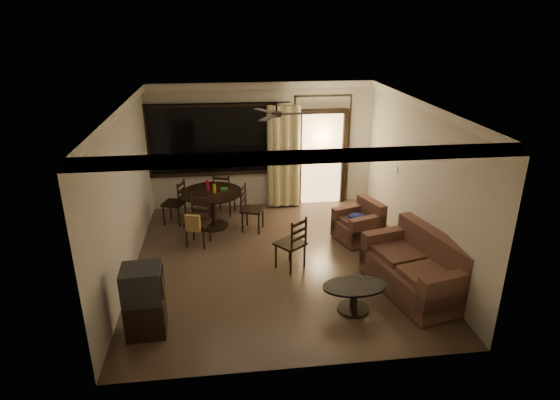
{
  "coord_description": "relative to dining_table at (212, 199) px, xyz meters",
  "views": [
    {
      "loc": [
        -0.86,
        -7.35,
        4.11
      ],
      "look_at": [
        0.08,
        0.2,
        1.1
      ],
      "focal_mm": 30.0,
      "sensor_mm": 36.0,
      "label": 1
    }
  ],
  "objects": [
    {
      "name": "dining_chair_south",
      "position": [
        -0.28,
        -0.81,
        -0.31
      ],
      "size": [
        0.53,
        0.57,
        0.95
      ],
      "rotation": [
        0.0,
        0.0,
        -0.32
      ],
      "color": "black",
      "rests_on": "ground"
    },
    {
      "name": "dining_chair_east",
      "position": [
        0.79,
        -0.27,
        -0.33
      ],
      "size": [
        0.53,
        0.53,
        0.95
      ],
      "rotation": [
        0.0,
        0.0,
        1.25
      ],
      "color": "black",
      "rests_on": "ground"
    },
    {
      "name": "armchair",
      "position": [
        2.85,
        -0.97,
        -0.29
      ],
      "size": [
        0.96,
        0.96,
        0.77
      ],
      "rotation": [
        0.0,
        0.0,
        0.32
      ],
      "color": "#44211F",
      "rests_on": "ground"
    },
    {
      "name": "side_chair",
      "position": [
        1.35,
        -1.91,
        -0.32
      ],
      "size": [
        0.61,
        0.61,
        0.98
      ],
      "rotation": [
        0.0,
        0.0,
        3.82
      ],
      "color": "black",
      "rests_on": "ground"
    },
    {
      "name": "dining_chair_north",
      "position": [
        0.25,
        0.64,
        -0.33
      ],
      "size": [
        0.53,
        0.53,
        0.95
      ],
      "rotation": [
        0.0,
        0.0,
        2.82
      ],
      "color": "black",
      "rests_on": "ground"
    },
    {
      "name": "room_shell",
      "position": [
        1.73,
        0.13,
        1.22
      ],
      "size": [
        5.5,
        6.7,
        5.5
      ],
      "color": "beige",
      "rests_on": "ground"
    },
    {
      "name": "coffee_table",
      "position": [
        2.1,
        -3.26,
        -0.33
      ],
      "size": [
        0.96,
        0.57,
        0.42
      ],
      "rotation": [
        0.0,
        0.0,
        -0.14
      ],
      "color": "black",
      "rests_on": "ground"
    },
    {
      "name": "sofa",
      "position": [
        3.23,
        -2.87,
        -0.23
      ],
      "size": [
        1.32,
        1.93,
        0.94
      ],
      "rotation": [
        0.0,
        0.0,
        0.24
      ],
      "color": "#44211F",
      "rests_on": "ground"
    },
    {
      "name": "dining_chair_west",
      "position": [
        -0.79,
        0.27,
        -0.33
      ],
      "size": [
        0.53,
        0.53,
        0.95
      ],
      "rotation": [
        0.0,
        0.0,
        -1.9
      ],
      "color": "black",
      "rests_on": "ground"
    },
    {
      "name": "dining_table",
      "position": [
        0.0,
        0.0,
        0.0
      ],
      "size": [
        1.24,
        1.24,
        0.99
      ],
      "rotation": [
        0.0,
        0.0,
        -0.32
      ],
      "color": "black",
      "rests_on": "ground"
    },
    {
      "name": "tv_cabinet",
      "position": [
        -0.88,
        -3.43,
        -0.1
      ],
      "size": [
        0.56,
        0.5,
        1.01
      ],
      "rotation": [
        0.0,
        0.0,
        0.05
      ],
      "color": "black",
      "rests_on": "ground"
    },
    {
      "name": "ground",
      "position": [
        1.14,
        -1.64,
        -0.61
      ],
      "size": [
        5.5,
        5.5,
        0.0
      ],
      "primitive_type": "plane",
      "color": "#7F6651",
      "rests_on": "ground"
    }
  ]
}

